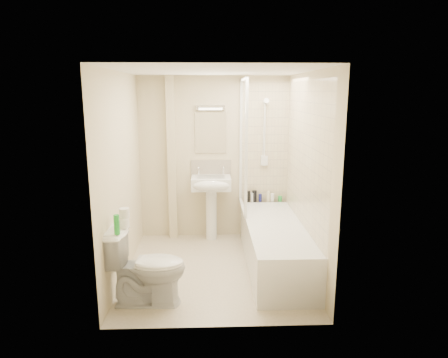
{
  "coord_description": "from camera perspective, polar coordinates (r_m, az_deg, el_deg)",
  "views": [
    {
      "loc": [
        -0.06,
        -4.62,
        2.16
      ],
      "look_at": [
        0.11,
        0.2,
        1.11
      ],
      "focal_mm": 32.0,
      "sensor_mm": 36.0,
      "label": 1
    }
  ],
  "objects": [
    {
      "name": "mirror",
      "position": [
        5.89,
        -1.91,
        6.59
      ],
      "size": [
        0.46,
        0.01,
        0.6
      ],
      "primitive_type": "cube",
      "color": "white",
      "rests_on": "wall_back"
    },
    {
      "name": "bottle_green",
      "position": [
        6.09,
        8.01,
        -2.81
      ],
      "size": [
        0.06,
        0.06,
        0.08
      ],
      "primitive_type": "cylinder",
      "color": "green",
      "rests_on": "bathtub"
    },
    {
      "name": "shower_screen",
      "position": [
        5.49,
        2.78,
        4.8
      ],
      "size": [
        0.04,
        0.92,
        1.8
      ],
      "color": "white",
      "rests_on": "bathtub"
    },
    {
      "name": "bathtub",
      "position": [
        5.12,
        7.3,
        -9.3
      ],
      "size": [
        0.7,
        2.1,
        0.55
      ],
      "color": "white",
      "rests_on": "ground"
    },
    {
      "name": "pipe_boxing",
      "position": [
        5.92,
        -7.46,
        2.81
      ],
      "size": [
        0.12,
        0.12,
        2.4
      ],
      "primitive_type": "cube",
      "color": "beige",
      "rests_on": "ground"
    },
    {
      "name": "splashback",
      "position": [
        5.97,
        -1.88,
        1.34
      ],
      "size": [
        0.6,
        0.02,
        0.3
      ],
      "primitive_type": "cube",
      "color": "beige",
      "rests_on": "wall_back"
    },
    {
      "name": "wall_right",
      "position": [
        4.87,
        11.79,
        0.6
      ],
      "size": [
        0.02,
        2.5,
        2.4
      ],
      "primitive_type": "cube",
      "color": "beige",
      "rests_on": "ground"
    },
    {
      "name": "bottle_black_b",
      "position": [
        6.02,
        4.36,
        -2.46
      ],
      "size": [
        0.07,
        0.07,
        0.17
      ],
      "primitive_type": "cylinder",
      "color": "black",
      "rests_on": "bathtub"
    },
    {
      "name": "ceiling",
      "position": [
        4.63,
        -1.35,
        15.2
      ],
      "size": [
        2.2,
        2.5,
        0.02
      ],
      "primitive_type": "cube",
      "color": "white",
      "rests_on": "wall_back"
    },
    {
      "name": "tile_right",
      "position": [
        4.89,
        11.58,
        3.35
      ],
      "size": [
        0.01,
        2.1,
        1.75
      ],
      "primitive_type": "cube",
      "color": "beige",
      "rests_on": "wall_right"
    },
    {
      "name": "bottle_blue",
      "position": [
        6.04,
        5.19,
        -2.69
      ],
      "size": [
        0.05,
        0.05,
        0.12
      ],
      "primitive_type": "cylinder",
      "color": "navy",
      "rests_on": "bathtub"
    },
    {
      "name": "shower_fixture",
      "position": [
        5.91,
        5.85,
        6.22
      ],
      "size": [
        0.1,
        0.16,
        0.99
      ],
      "color": "white",
      "rests_on": "wall_back"
    },
    {
      "name": "bottle_cream",
      "position": [
        6.05,
        6.34,
        -2.48
      ],
      "size": [
        0.05,
        0.05,
        0.16
      ],
      "primitive_type": "cylinder",
      "color": "beige",
      "rests_on": "bathtub"
    },
    {
      "name": "bottle_black_a",
      "position": [
        6.01,
        3.47,
        -2.49
      ],
      "size": [
        0.06,
        0.06,
        0.17
      ],
      "primitive_type": "cylinder",
      "color": "black",
      "rests_on": "bathtub"
    },
    {
      "name": "green_bottle",
      "position": [
        4.04,
        -15.08,
        -6.31
      ],
      "size": [
        0.05,
        0.05,
        0.2
      ],
      "primitive_type": "cylinder",
      "color": "green",
      "rests_on": "toilet"
    },
    {
      "name": "bottle_white_b",
      "position": [
        6.06,
        6.92,
        -2.64
      ],
      "size": [
        0.06,
        0.06,
        0.12
      ],
      "primitive_type": "cylinder",
      "color": "white",
      "rests_on": "bathtub"
    },
    {
      "name": "toilet",
      "position": [
        4.29,
        -10.95,
        -12.19
      ],
      "size": [
        0.51,
        0.83,
        0.81
      ],
      "primitive_type": "imported",
      "rotation": [
        0.0,
        0.0,
        1.53
      ],
      "color": "white",
      "rests_on": "ground"
    },
    {
      "name": "strip_light",
      "position": [
        5.84,
        -1.94,
        10.18
      ],
      "size": [
        0.42,
        0.07,
        0.07
      ],
      "primitive_type": "cube",
      "color": "silver",
      "rests_on": "wall_back"
    },
    {
      "name": "wall_back",
      "position": [
        5.95,
        -1.45,
        2.97
      ],
      "size": [
        2.2,
        0.02,
        2.4
      ],
      "primitive_type": "cube",
      "color": "beige",
      "rests_on": "ground"
    },
    {
      "name": "bottle_white_a",
      "position": [
        6.02,
        4.09,
        -2.6
      ],
      "size": [
        0.06,
        0.06,
        0.14
      ],
      "primitive_type": "cylinder",
      "color": "silver",
      "rests_on": "bathtub"
    },
    {
      "name": "toilet_roll_lower",
      "position": [
        4.24,
        -14.21,
        -6.1
      ],
      "size": [
        0.12,
        0.12,
        0.1
      ],
      "primitive_type": "cylinder",
      "color": "white",
      "rests_on": "toilet"
    },
    {
      "name": "pedestal_sink",
      "position": [
        5.81,
        -1.85,
        -1.63
      ],
      "size": [
        0.57,
        0.51,
        1.09
      ],
      "color": "white",
      "rests_on": "ground"
    },
    {
      "name": "toilet_roll_upper",
      "position": [
        4.22,
        -14.07,
        -4.76
      ],
      "size": [
        0.1,
        0.1,
        0.1
      ],
      "primitive_type": "cylinder",
      "color": "white",
      "rests_on": "toilet_roll_lower"
    },
    {
      "name": "floor",
      "position": [
        5.11,
        -1.21,
        -12.79
      ],
      "size": [
        2.5,
        2.5,
        0.0
      ],
      "primitive_type": "plane",
      "color": "beige",
      "rests_on": "ground"
    },
    {
      "name": "tile_back",
      "position": [
        5.96,
        5.79,
        5.11
      ],
      "size": [
        0.7,
        0.01,
        1.75
      ],
      "primitive_type": "cube",
      "color": "beige",
      "rests_on": "wall_back"
    },
    {
      "name": "wall_left",
      "position": [
        4.84,
        -14.42,
        0.4
      ],
      "size": [
        0.02,
        2.5,
        2.4
      ],
      "primitive_type": "cube",
      "color": "beige",
      "rests_on": "ground"
    }
  ]
}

